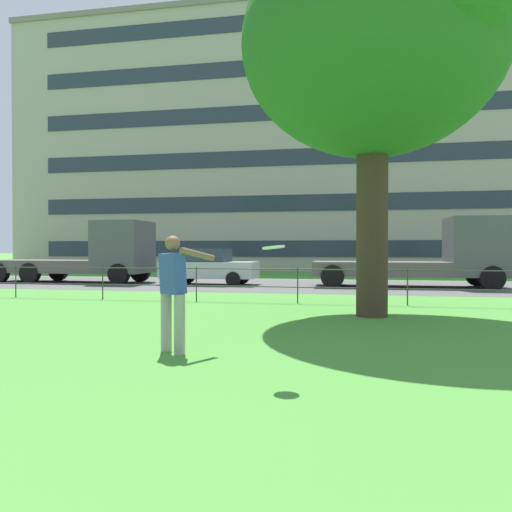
% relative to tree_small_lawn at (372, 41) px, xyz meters
% --- Properties ---
extents(street_strip, '(80.00, 7.81, 0.01)m').
position_rel_tree_small_lawn_xyz_m(street_strip, '(-4.89, 9.22, -6.19)').
color(street_strip, '#565454').
rests_on(street_strip, ground).
extents(park_fence, '(29.66, 0.04, 1.00)m').
position_rel_tree_small_lawn_xyz_m(park_fence, '(-4.89, 2.38, -5.54)').
color(park_fence, '#333833').
rests_on(park_fence, ground).
extents(tree_small_lawn, '(5.91, 6.15, 8.63)m').
position_rel_tree_small_lawn_xyz_m(tree_small_lawn, '(0.00, 0.00, 0.00)').
color(tree_small_lawn, '#423023').
rests_on(tree_small_lawn, ground).
extents(person_thrower, '(0.77, 0.64, 1.72)m').
position_rel_tree_small_lawn_xyz_m(person_thrower, '(-3.00, -4.59, -5.27)').
color(person_thrower, gray).
rests_on(person_thrower, ground).
extents(frisbee, '(0.34, 0.34, 0.05)m').
position_rel_tree_small_lawn_xyz_m(frisbee, '(-1.33, -5.72, -4.65)').
color(frisbee, white).
extents(flatbed_truck_center, '(7.32, 2.48, 2.75)m').
position_rel_tree_small_lawn_xyz_m(flatbed_truck_center, '(-11.89, 9.07, -4.98)').
color(flatbed_truck_center, '#4C4C51').
rests_on(flatbed_truck_center, ground).
extents(car_silver_left, '(4.02, 1.85, 1.54)m').
position_rel_tree_small_lawn_xyz_m(car_silver_left, '(-6.41, 8.82, -5.42)').
color(car_silver_left, '#B7BABF').
rests_on(car_silver_left, ground).
extents(flatbed_truck_right, '(7.33, 2.49, 2.75)m').
position_rel_tree_small_lawn_xyz_m(flatbed_truck_right, '(2.81, 9.04, -4.98)').
color(flatbed_truck_right, '#4C4C51').
rests_on(flatbed_truck_right, ground).
extents(apartment_building_background, '(38.18, 11.21, 18.84)m').
position_rel_tree_small_lawn_xyz_m(apartment_building_background, '(-6.64, 27.32, 3.23)').
color(apartment_building_background, '#ADA393').
rests_on(apartment_building_background, ground).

